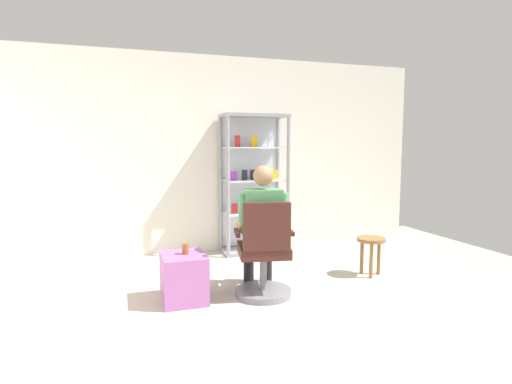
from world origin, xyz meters
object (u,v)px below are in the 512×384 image
at_px(display_cabinet_main, 253,183).
at_px(storage_crate, 184,278).
at_px(seated_shopkeeper, 262,223).
at_px(wooden_stool, 371,245).
at_px(tea_glass, 185,249).
at_px(office_chair, 264,258).

bearing_deg(display_cabinet_main, storage_crate, -126.73).
bearing_deg(display_cabinet_main, seated_shopkeeper, -104.72).
xyz_separation_m(seated_shopkeeper, wooden_stool, (1.36, 0.12, -0.37)).
distance_m(storage_crate, tea_glass, 0.28).
bearing_deg(seated_shopkeeper, display_cabinet_main, 75.28).
relative_size(display_cabinet_main, tea_glass, 18.29).
bearing_deg(wooden_stool, office_chair, -168.62).
relative_size(storage_crate, tea_glass, 4.56).
bearing_deg(tea_glass, office_chair, -12.55).
xyz_separation_m(display_cabinet_main, tea_glass, (-1.19, -1.62, -0.46)).
bearing_deg(display_cabinet_main, tea_glass, -126.40).
height_order(seated_shopkeeper, wooden_stool, seated_shopkeeper).
bearing_deg(wooden_stool, display_cabinet_main, 121.78).
height_order(storage_crate, wooden_stool, storage_crate).
relative_size(storage_crate, wooden_stool, 1.09).
bearing_deg(seated_shopkeeper, storage_crate, -179.68).
distance_m(display_cabinet_main, storage_crate, 2.16).
height_order(display_cabinet_main, seated_shopkeeper, display_cabinet_main).
bearing_deg(tea_glass, seated_shopkeeper, -0.27).
bearing_deg(seated_shopkeeper, office_chair, -100.70).
bearing_deg(storage_crate, office_chair, -11.65).
bearing_deg(storage_crate, tea_glass, 21.35).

